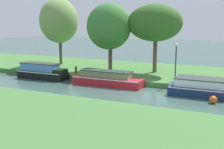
% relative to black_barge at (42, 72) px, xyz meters
% --- Properties ---
extents(ground_plane, '(120.00, 120.00, 0.00)m').
position_rel_black_barge_xyz_m(ground_plane, '(9.78, -1.20, -0.61)').
color(ground_plane, '#38564D').
extents(riverbank_far, '(72.00, 10.00, 0.40)m').
position_rel_black_barge_xyz_m(riverbank_far, '(9.78, 5.80, -0.41)').
color(riverbank_far, '#427437').
rests_on(riverbank_far, ground_plane).
extents(riverbank_near, '(72.00, 10.00, 0.40)m').
position_rel_black_barge_xyz_m(riverbank_near, '(9.78, -10.20, -0.41)').
color(riverbank_near, '#437239').
rests_on(riverbank_near, ground_plane).
extents(black_barge, '(4.56, 1.47, 1.39)m').
position_rel_black_barge_xyz_m(black_barge, '(0.00, 0.00, 0.00)').
color(black_barge, black).
rests_on(black_barge, ground_plane).
extents(navy_narrowboat, '(4.93, 2.27, 1.19)m').
position_rel_black_barge_xyz_m(navy_narrowboat, '(13.86, -0.00, -0.10)').
color(navy_narrowboat, navy).
rests_on(navy_narrowboat, ground_plane).
extents(red_cruiser, '(5.72, 1.45, 1.19)m').
position_rel_black_barge_xyz_m(red_cruiser, '(6.37, -0.00, -0.10)').
color(red_cruiser, '#B01D27').
rests_on(red_cruiser, ground_plane).
extents(willow_tree_left, '(3.90, 4.26, 6.96)m').
position_rel_black_barge_xyz_m(willow_tree_left, '(-1.85, 5.37, 4.41)').
color(willow_tree_left, brown).
rests_on(willow_tree_left, riverbank_far).
extents(willow_tree_centre, '(4.19, 3.57, 6.24)m').
position_rel_black_barge_xyz_m(willow_tree_centre, '(4.61, 3.99, 3.89)').
color(willow_tree_centre, brown).
rests_on(willow_tree_centre, riverbank_far).
extents(willow_tree_right, '(4.92, 3.32, 6.10)m').
position_rel_black_barge_xyz_m(willow_tree_right, '(8.70, 4.70, 4.22)').
color(willow_tree_right, brown).
rests_on(willow_tree_right, riverbank_far).
extents(lamp_post, '(0.24, 0.24, 2.95)m').
position_rel_black_barge_xyz_m(lamp_post, '(11.29, 1.98, 1.64)').
color(lamp_post, '#333338').
rests_on(lamp_post, riverbank_far).
extents(mooring_post_near, '(0.19, 0.19, 0.65)m').
position_rel_black_barge_xyz_m(mooring_post_near, '(2.57, 1.45, 0.11)').
color(mooring_post_near, '#443F23').
rests_on(mooring_post_near, riverbank_far).
extents(channel_buoy, '(0.48, 0.48, 0.48)m').
position_rel_black_barge_xyz_m(channel_buoy, '(14.53, -1.80, -0.38)').
color(channel_buoy, '#E55919').
rests_on(channel_buoy, ground_plane).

